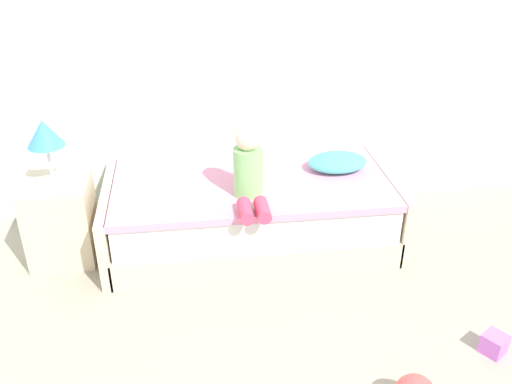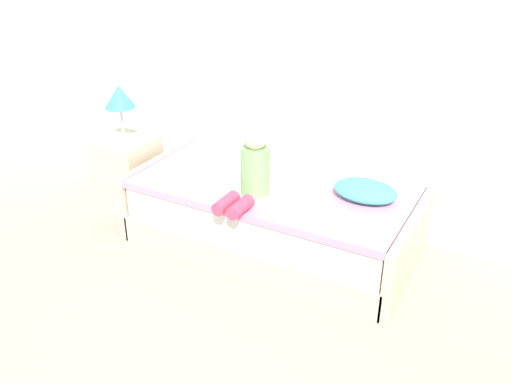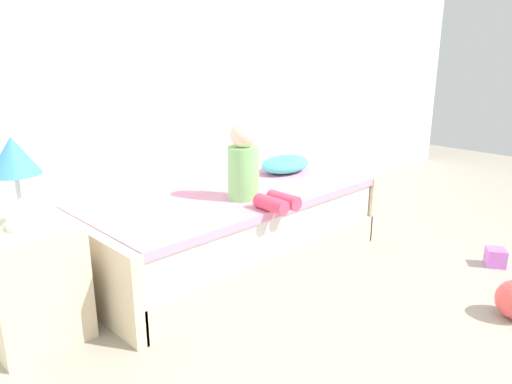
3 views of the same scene
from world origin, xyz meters
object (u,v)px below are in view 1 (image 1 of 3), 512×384
(nightstand, at_px, (61,220))
(child_figure, at_px, (249,170))
(bed, at_px, (251,212))
(table_lamp, at_px, (45,136))
(toy_block, at_px, (494,344))
(pillow, at_px, (337,162))

(nightstand, distance_m, child_figure, 1.38)
(nightstand, relative_size, child_figure, 1.18)
(bed, relative_size, nightstand, 3.52)
(bed, height_order, child_figure, child_figure)
(table_lamp, xyz_separation_m, child_figure, (1.31, -0.20, -0.23))
(table_lamp, bearing_deg, child_figure, -8.91)
(table_lamp, xyz_separation_m, toy_block, (2.58, -1.31, -0.88))
(nightstand, distance_m, pillow, 2.03)
(table_lamp, relative_size, pillow, 1.02)
(child_figure, bearing_deg, toy_block, -41.09)
(nightstand, height_order, toy_block, nightstand)
(child_figure, relative_size, pillow, 1.16)
(bed, xyz_separation_m, toy_block, (1.23, -1.34, -0.18))
(child_figure, bearing_deg, bed, 79.11)
(toy_block, bearing_deg, pillow, 111.68)
(pillow, bearing_deg, toy_block, -68.32)
(bed, relative_size, toy_block, 17.19)
(toy_block, bearing_deg, table_lamp, 152.99)
(bed, relative_size, pillow, 4.80)
(toy_block, bearing_deg, child_figure, 138.91)
(child_figure, height_order, toy_block, child_figure)
(nightstand, xyz_separation_m, table_lamp, (0.00, 0.00, 0.64))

